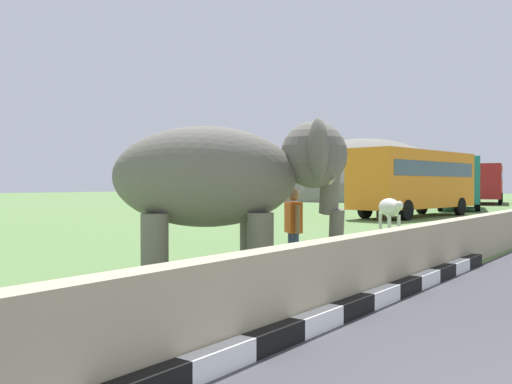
{
  "coord_description": "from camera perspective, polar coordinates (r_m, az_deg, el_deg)",
  "views": [
    {
      "loc": [
        -4.68,
        0.24,
        1.73
      ],
      "look_at": [
        2.99,
        5.92,
        1.6
      ],
      "focal_mm": 39.25,
      "sensor_mm": 36.0,
      "label": 1
    }
  ],
  "objects": [
    {
      "name": "barrier_parapet",
      "position": [
        7.69,
        8.17,
        -8.42
      ],
      "size": [
        28.0,
        0.36,
        1.0
      ],
      "primitive_type": "cube",
      "color": "tan",
      "rests_on": "ground_plane"
    },
    {
      "name": "hill_east",
      "position": [
        66.1,
        11.13,
        -0.75
      ],
      "size": [
        25.77,
        20.62,
        14.04
      ],
      "color": "slate",
      "rests_on": "ground_plane"
    },
    {
      "name": "elephant",
      "position": [
        9.49,
        -2.88,
        1.34
      ],
      "size": [
        3.84,
        3.83,
        2.82
      ],
      "color": "#646056",
      "rests_on": "ground_plane"
    },
    {
      "name": "bus_teal",
      "position": [
        41.84,
        20.03,
        1.2
      ],
      "size": [
        10.38,
        5.15,
        3.5
      ],
      "color": "teal",
      "rests_on": "ground_plane"
    },
    {
      "name": "cow_mid",
      "position": [
        20.91,
        13.48,
        -1.61
      ],
      "size": [
        1.65,
        1.61,
        1.23
      ],
      "color": "beige",
      "rests_on": "ground_plane"
    },
    {
      "name": "cow_near",
      "position": [
        27.76,
        12.9,
        -1.03
      ],
      "size": [
        1.91,
        0.75,
        1.23
      ],
      "color": "#473323",
      "rests_on": "ground_plane"
    },
    {
      "name": "bus_orange",
      "position": [
        31.1,
        15.88,
        1.39
      ],
      "size": [
        9.74,
        3.67,
        3.5
      ],
      "color": "orange",
      "rests_on": "ground_plane"
    },
    {
      "name": "person_handler",
      "position": [
        10.58,
        3.83,
        -3.58
      ],
      "size": [
        0.47,
        0.53,
        1.66
      ],
      "color": "navy",
      "rests_on": "ground_plane"
    },
    {
      "name": "striped_curb",
      "position": [
        5.68,
        -0.8,
        -15.67
      ],
      "size": [
        16.2,
        0.2,
        0.24
      ],
      "color": "white",
      "rests_on": "ground_plane"
    },
    {
      "name": "bus_red",
      "position": [
        54.95,
        22.47,
        1.07
      ],
      "size": [
        10.32,
        4.55,
        3.5
      ],
      "color": "#B21E1E",
      "rests_on": "ground_plane"
    }
  ]
}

